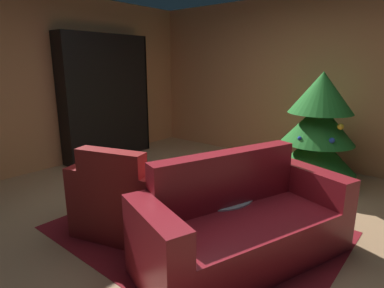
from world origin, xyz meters
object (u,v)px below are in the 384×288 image
(coffee_table, at_px, (214,196))
(book_stack_on_table, at_px, (219,189))
(bookshelf_unit, at_px, (112,98))
(decorated_tree, at_px, (318,128))
(bottle_on_table, at_px, (196,187))
(couch_red, at_px, (243,225))
(armchair_red, at_px, (129,201))

(coffee_table, height_order, book_stack_on_table, book_stack_on_table)
(bookshelf_unit, distance_m, coffee_table, 3.18)
(bookshelf_unit, height_order, decorated_tree, bookshelf_unit)
(bookshelf_unit, bearing_deg, decorated_tree, 15.30)
(bottle_on_table, xyz_separation_m, decorated_tree, (0.37, 2.11, 0.28))
(bookshelf_unit, relative_size, couch_red, 1.06)
(couch_red, bearing_deg, armchair_red, -163.28)
(coffee_table, bearing_deg, book_stack_on_table, 51.48)
(coffee_table, relative_size, book_stack_on_table, 3.43)
(armchair_red, xyz_separation_m, book_stack_on_table, (0.65, 0.57, 0.11))
(couch_red, height_order, bottle_on_table, couch_red)
(bottle_on_table, bearing_deg, armchair_red, -149.32)
(bottle_on_table, bearing_deg, decorated_tree, 80.09)
(bottle_on_table, bearing_deg, couch_red, -1.41)
(bottle_on_table, bearing_deg, bookshelf_unit, 156.85)
(armchair_red, bearing_deg, bottle_on_table, 30.68)
(couch_red, distance_m, book_stack_on_table, 0.50)
(armchair_red, bearing_deg, book_stack_on_table, 40.97)
(armchair_red, distance_m, book_stack_on_table, 0.87)
(couch_red, distance_m, coffee_table, 0.50)
(bookshelf_unit, bearing_deg, book_stack_on_table, -18.57)
(couch_red, distance_m, bottle_on_table, 0.55)
(bookshelf_unit, xyz_separation_m, decorated_tree, (3.24, 0.89, -0.25))
(book_stack_on_table, bearing_deg, bottle_on_table, -111.01)
(couch_red, bearing_deg, coffee_table, 154.56)
(book_stack_on_table, bearing_deg, armchair_red, -139.03)
(coffee_table, xyz_separation_m, decorated_tree, (0.31, 1.91, 0.41))
(decorated_tree, bearing_deg, couch_red, -86.27)
(couch_red, bearing_deg, book_stack_on_table, 149.60)
(book_stack_on_table, xyz_separation_m, bottle_on_table, (-0.09, -0.23, 0.07))
(decorated_tree, bearing_deg, book_stack_on_table, -98.46)
(armchair_red, xyz_separation_m, couch_red, (1.07, 0.32, -0.02))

